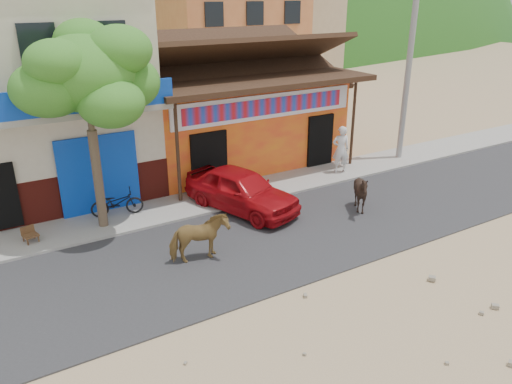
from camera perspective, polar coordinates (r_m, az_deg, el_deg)
ground at (r=13.32m, az=9.84°, el=-9.09°), size 120.00×120.00×0.00m
road at (r=15.02m, az=3.68°, el=-4.89°), size 60.00×5.00×0.04m
sidewalk at (r=17.72m, az=-2.73°, el=-0.38°), size 60.00×2.00×0.12m
dance_club at (r=21.45m, az=-3.22°, el=8.50°), size 8.00×6.00×3.60m
cafe_building at (r=18.88m, az=-24.19°, el=10.05°), size 7.00×6.00×7.00m
apartment_front at (r=36.51m, az=-4.05°, el=20.74°), size 9.00×9.00×12.00m
apartment_rear at (r=46.29m, az=2.91°, el=19.79°), size 8.00×8.00×10.00m
tree at (r=15.05m, az=-18.26°, el=6.73°), size 3.00×3.00×6.00m
utility_pole at (r=21.66m, az=17.10°, el=13.98°), size 0.24×0.24×8.00m
cow_tan at (r=13.39m, az=-6.52°, el=-5.28°), size 1.64×0.89×1.32m
cow_dark at (r=16.60m, az=11.92°, el=-0.07°), size 1.42×1.32×1.31m
red_car at (r=16.35m, az=-1.70°, el=0.25°), size 2.89×4.45×1.41m
scooter at (r=16.45m, az=-15.61°, el=-1.19°), size 1.72×0.92×0.86m
pedestrian at (r=19.83m, az=9.67°, el=4.83°), size 0.80×0.67×1.86m
cafe_chair_right at (r=15.60m, az=-24.50°, el=-3.84°), size 0.47×0.47×0.82m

